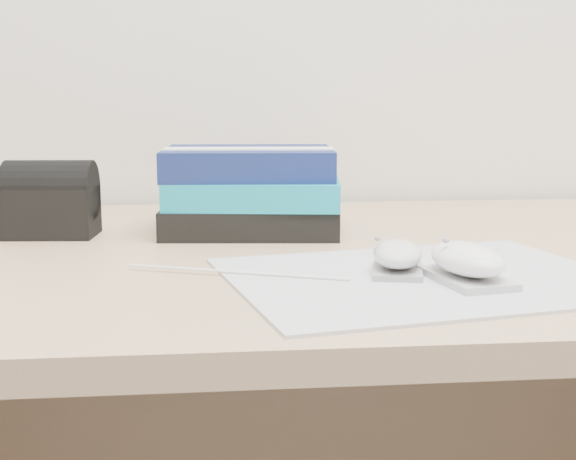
{
  "coord_description": "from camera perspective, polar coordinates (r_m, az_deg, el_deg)",
  "views": [
    {
      "loc": [
        -0.21,
        0.62,
        0.92
      ],
      "look_at": [
        -0.12,
        1.47,
        0.77
      ],
      "focal_mm": 50.0,
      "sensor_mm": 36.0,
      "label": 1
    }
  ],
  "objects": [
    {
      "name": "usb_cable",
      "position": [
        0.83,
        -3.79,
        -3.01
      ],
      "size": [
        0.22,
        0.09,
        0.0
      ],
      "primitive_type": "cylinder",
      "rotation": [
        0.0,
        1.57,
        -0.38
      ],
      "color": "white",
      "rests_on": "mousepad"
    },
    {
      "name": "mouse_rear",
      "position": [
        0.84,
        7.8,
        -1.88
      ],
      "size": [
        0.07,
        0.1,
        0.04
      ],
      "color": "gray",
      "rests_on": "mousepad"
    },
    {
      "name": "desk",
      "position": [
        1.13,
        5.13,
        -12.25
      ],
      "size": [
        1.6,
        0.8,
        0.73
      ],
      "color": "tan",
      "rests_on": "ground"
    },
    {
      "name": "book_stack",
      "position": [
        1.09,
        -2.62,
        2.82
      ],
      "size": [
        0.25,
        0.21,
        0.12
      ],
      "color": "black",
      "rests_on": "desk"
    },
    {
      "name": "mousepad",
      "position": [
        0.83,
        9.67,
        -3.37
      ],
      "size": [
        0.44,
        0.37,
        0.0
      ],
      "primitive_type": "cube",
      "rotation": [
        0.0,
        0.0,
        0.2
      ],
      "color": "#9D9CA4",
      "rests_on": "desk"
    },
    {
      "name": "mouse_front",
      "position": [
        0.81,
        12.61,
        -2.25
      ],
      "size": [
        0.08,
        0.12,
        0.05
      ],
      "color": "#B0AFB2",
      "rests_on": "mousepad"
    },
    {
      "name": "pouch",
      "position": [
        1.1,
        -16.5,
        2.07
      ],
      "size": [
        0.12,
        0.09,
        0.1
      ],
      "color": "black",
      "rests_on": "desk"
    }
  ]
}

